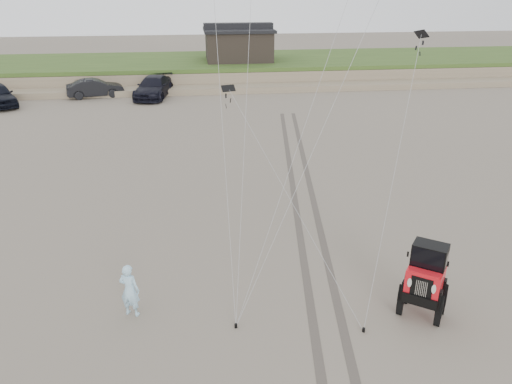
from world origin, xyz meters
TOP-DOWN VIEW (x-y plane):
  - ground at (0.00, 0.00)m, footprint 160.00×160.00m
  - dune_ridge at (0.00, 37.50)m, footprint 160.00×14.25m
  - cabin at (2.00, 37.00)m, footprint 6.40×5.40m
  - truck_b at (-10.24, 30.17)m, footprint 4.63×2.50m
  - truck_c at (-5.57, 29.49)m, footprint 3.31×5.94m
  - jeep at (3.51, -0.28)m, footprint 4.39×4.93m
  - man at (-4.53, 0.77)m, footprint 0.68×0.57m
  - stake_main at (-1.68, -0.20)m, footprint 0.08×0.08m
  - stake_aux at (1.69, -0.81)m, footprint 0.08×0.08m
  - tire_tracks at (2.00, 8.00)m, footprint 5.22×29.74m

SIDE VIEW (x-z plane):
  - ground at x=0.00m, z-range 0.00..0.00m
  - tire_tracks at x=2.00m, z-range 0.00..0.01m
  - stake_main at x=-1.68m, z-range 0.00..0.12m
  - stake_aux at x=1.69m, z-range 0.00..0.12m
  - truck_b at x=-10.24m, z-range 0.00..1.45m
  - man at x=-4.53m, z-range 0.00..1.60m
  - truck_c at x=-5.57m, z-range 0.00..1.63m
  - dune_ridge at x=0.00m, z-range -0.04..1.68m
  - jeep at x=3.51m, z-range 0.00..1.73m
  - cabin at x=2.00m, z-range 1.56..4.91m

